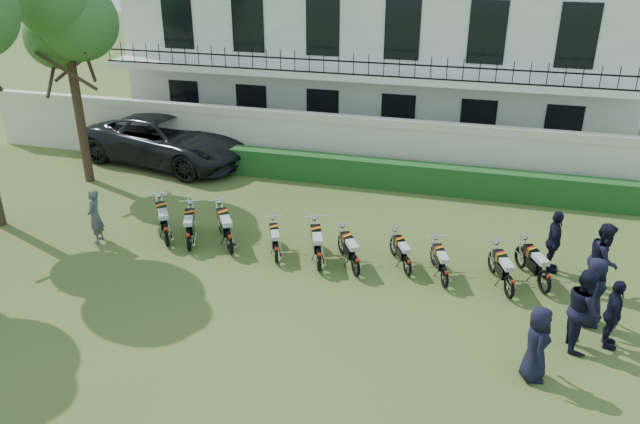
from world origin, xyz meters
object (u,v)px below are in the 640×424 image
at_px(motorcycle_1, 189,236).
at_px(motorcycle_5, 356,261).
at_px(motorcycle_7, 445,273).
at_px(suv, 167,139).
at_px(motorcycle_8, 510,282).
at_px(officer_0, 537,344).
at_px(motorcycle_3, 276,249).
at_px(officer_2, 613,314).
at_px(officer_4, 603,259).
at_px(officer_1, 584,309).
at_px(officer_3, 593,292).
at_px(motorcycle_4, 319,255).
at_px(inspector, 95,216).
at_px(motorcycle_0, 166,230).
at_px(motorcycle_6, 408,262).
at_px(officer_5, 554,242).
at_px(motorcycle_2, 229,238).
at_px(motorcycle_9, 545,277).
at_px(tree_west_near, 64,14).

xyz_separation_m(motorcycle_1, motorcycle_5, (4.89, -0.14, -0.02)).
bearing_deg(motorcycle_7, suv, 130.20).
bearing_deg(motorcycle_8, officer_0, -100.47).
xyz_separation_m(motorcycle_3, officer_2, (8.27, -1.62, 0.39)).
xyz_separation_m(motorcycle_1, suv, (-4.10, 6.61, 0.45)).
bearing_deg(motorcycle_8, officer_4, 2.75).
xyz_separation_m(motorcycle_1, officer_1, (10.27, -1.81, 0.47)).
relative_size(officer_3, officer_4, 0.88).
relative_size(motorcycle_4, inspector, 1.16).
bearing_deg(motorcycle_0, officer_2, -42.47).
bearing_deg(motorcycle_6, officer_2, -49.15).
bearing_deg(officer_3, officer_5, 20.86).
xyz_separation_m(inspector, officer_0, (12.13, -3.03, 0.02)).
distance_m(motorcycle_5, officer_5, 5.29).
distance_m(motorcycle_5, officer_2, 6.21).
height_order(motorcycle_7, officer_2, officer_2).
height_order(motorcycle_8, officer_4, officer_4).
bearing_deg(motorcycle_2, inspector, 150.25).
bearing_deg(motorcycle_4, officer_0, -50.25).
relative_size(motorcycle_6, officer_1, 0.81).
relative_size(motorcycle_5, inspector, 1.02).
bearing_deg(officer_3, motorcycle_8, 75.16).
relative_size(motorcycle_6, officer_4, 0.80).
relative_size(motorcycle_2, motorcycle_8, 1.01).
bearing_deg(motorcycle_9, officer_3, -73.79).
xyz_separation_m(tree_west_near, motorcycle_9, (15.60, -3.77, -5.41)).
distance_m(motorcycle_7, officer_1, 3.54).
bearing_deg(officer_5, motorcycle_3, 105.40).
distance_m(motorcycle_9, officer_1, 2.23).
xyz_separation_m(motorcycle_1, officer_2, (10.90, -1.64, 0.34)).
bearing_deg(officer_2, motorcycle_6, 72.50).
bearing_deg(officer_2, motorcycle_8, 59.67).
relative_size(tree_west_near, officer_4, 4.11).
distance_m(motorcycle_4, motorcycle_9, 5.79).
height_order(motorcycle_0, suv, suv).
bearing_deg(motorcycle_5, motorcycle_9, -24.87).
xyz_separation_m(motorcycle_2, motorcycle_8, (7.60, -0.31, -0.06)).
relative_size(motorcycle_3, officer_3, 0.96).
distance_m(motorcycle_7, motorcycle_9, 2.48).
height_order(motorcycle_4, motorcycle_5, motorcycle_4).
xyz_separation_m(motorcycle_3, inspector, (-5.50, -0.13, 0.38)).
height_order(motorcycle_5, motorcycle_8, motorcycle_8).
xyz_separation_m(officer_2, officer_5, (-1.02, 3.19, 0.04)).
height_order(tree_west_near, motorcycle_5, tree_west_near).
bearing_deg(officer_1, motorcycle_4, 71.60).
bearing_deg(officer_4, motorcycle_2, 109.22).
height_order(motorcycle_0, officer_0, officer_0).
xyz_separation_m(motorcycle_0, motorcycle_1, (0.76, -0.08, -0.05)).
bearing_deg(officer_2, inspector, 88.10).
distance_m(motorcycle_3, motorcycle_9, 7.03).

